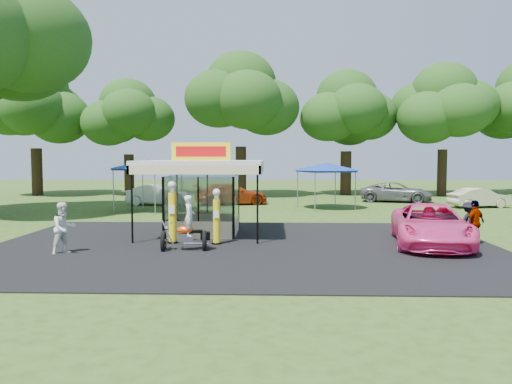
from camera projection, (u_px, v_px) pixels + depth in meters
ground at (240, 257)px, 17.73m from camera, size 120.00×120.00×0.00m
asphalt_apron at (243, 246)px, 19.72m from camera, size 20.00×14.00×0.04m
gas_station_kiosk at (203, 196)px, 22.65m from camera, size 5.40×5.40×4.18m
gas_pump_left at (173, 214)px, 20.24m from camera, size 0.48×0.48×2.59m
gas_pump_right at (217, 218)px, 20.03m from camera, size 0.42×0.42×2.27m
motorcycle at (188, 229)px, 18.74m from camera, size 1.88×1.04×2.18m
spare_tires at (176, 228)px, 21.95m from camera, size 1.01×0.82×0.81m
a_frame_sign at (470, 240)px, 18.51m from camera, size 0.52×0.49×0.90m
kiosk_car at (209, 218)px, 24.94m from camera, size 2.82×1.13×0.96m
pink_sedan at (431, 225)px, 19.81m from camera, size 3.76×6.38×1.66m
spectator_west at (64, 228)px, 18.13m from camera, size 1.13×1.17×1.89m
spectator_east_a at (468, 221)px, 21.32m from camera, size 1.21×0.98×1.63m
spectator_east_b at (475, 223)px, 19.96m from camera, size 1.13×0.96×1.82m
bg_car_a at (158, 195)px, 36.72m from camera, size 4.77×2.45×1.50m
bg_car_b at (231, 194)px, 37.11m from camera, size 5.83×3.66×1.57m
bg_car_d at (397, 192)px, 39.36m from camera, size 6.02×3.92×1.54m
bg_car_e at (479, 198)px, 34.92m from camera, size 4.43×2.36×1.39m
tent_west at (148, 164)px, 32.65m from camera, size 4.83×4.83×3.38m
tent_east at (326, 167)px, 34.15m from camera, size 4.53×4.53×3.17m
oak_far_a at (35, 111)px, 45.68m from camera, size 10.28×10.28×12.18m
oak_far_b at (128, 123)px, 46.17m from camera, size 8.83×8.83×10.53m
oak_far_c at (241, 107)px, 44.95m from camera, size 10.80×10.80×12.73m
oak_far_d at (346, 117)px, 46.33m from camera, size 9.54×9.54×11.36m
oak_far_e at (444, 113)px, 45.01m from camera, size 9.88×9.88×11.77m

